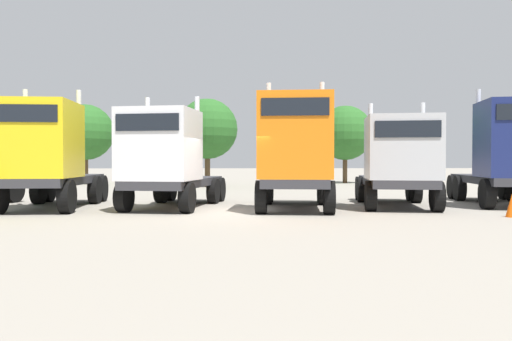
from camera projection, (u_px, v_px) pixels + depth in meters
ground at (230, 213)px, 16.13m from camera, size 200.00×200.00×0.00m
semi_truck_yellow at (45, 154)px, 16.93m from camera, size 2.71×6.14×4.34m
semi_truck_white at (166, 159)px, 17.24m from camera, size 3.66×6.38×4.09m
semi_truck_orange at (295, 152)px, 16.71m from camera, size 3.30×6.15×4.53m
semi_truck_silver at (399, 161)px, 17.63m from camera, size 3.59×6.35×3.89m
semi_truck_navy at (509, 153)px, 18.20m from camera, size 3.72×6.51×4.52m
traffic_cone_near at (512, 205)px, 14.88m from camera, size 0.36×0.36×0.72m
oak_far_left at (85, 132)px, 36.13m from camera, size 4.15×4.15×5.96m
oak_far_centre at (207, 129)px, 32.28m from camera, size 4.02×4.02×5.88m
oak_far_right at (345, 133)px, 37.85m from camera, size 4.25×4.25×6.05m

